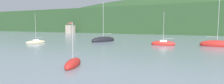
% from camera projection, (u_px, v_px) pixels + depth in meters
% --- Properties ---
extents(wooded_hillside, '(352.00, 53.59, 37.76)m').
position_uv_depth(wooded_hillside, '(191.00, 23.00, 110.73)').
color(wooded_hillside, '#264223').
rests_on(wooded_hillside, ground_plane).
extents(shore_building_west, '(3.74, 4.64, 6.38)m').
position_uv_depth(shore_building_west, '(70.00, 28.00, 104.05)').
color(shore_building_west, gray).
rests_on(shore_building_west, ground_plane).
extents(sailboat_far_1, '(5.49, 8.37, 11.58)m').
position_uv_depth(sailboat_far_1, '(103.00, 40.00, 52.13)').
color(sailboat_far_1, black).
rests_on(sailboat_far_1, ground_plane).
extents(sailboat_far_5, '(7.16, 2.60, 10.78)m').
position_uv_depth(sailboat_far_5, '(217.00, 45.00, 39.98)').
color(sailboat_far_5, red).
rests_on(sailboat_far_5, ground_plane).
extents(sailboat_far_6, '(5.65, 2.56, 8.10)m').
position_uv_depth(sailboat_far_6, '(163.00, 44.00, 42.70)').
color(sailboat_far_6, red).
rests_on(sailboat_far_6, ground_plane).
extents(sailboat_far_7, '(2.95, 5.27, 7.87)m').
position_uv_depth(sailboat_far_7, '(36.00, 42.00, 47.29)').
color(sailboat_far_7, '#CCBC8E').
rests_on(sailboat_far_7, ground_plane).
extents(sailboat_mid_8, '(2.83, 4.74, 5.37)m').
position_uv_depth(sailboat_mid_8, '(73.00, 64.00, 21.04)').
color(sailboat_mid_8, red).
rests_on(sailboat_mid_8, ground_plane).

